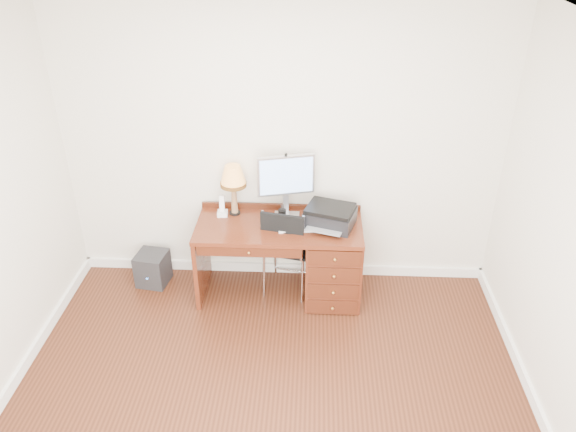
# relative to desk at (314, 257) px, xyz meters

# --- Properties ---
(ground) EXTENTS (4.00, 4.00, 0.00)m
(ground) POSITION_rel_desk_xyz_m (-0.32, -1.40, -0.41)
(ground) COLOR #34160B
(ground) RESTS_ON ground
(room_shell) EXTENTS (4.00, 4.00, 4.00)m
(room_shell) POSITION_rel_desk_xyz_m (-0.32, -0.77, -0.36)
(room_shell) COLOR silver
(room_shell) RESTS_ON ground
(desk) EXTENTS (1.50, 0.67, 0.75)m
(desk) POSITION_rel_desk_xyz_m (0.00, 0.00, 0.00)
(desk) COLOR #5A2313
(desk) RESTS_ON ground
(monitor) EXTENTS (0.51, 0.23, 0.60)m
(monitor) POSITION_rel_desk_xyz_m (-0.26, 0.18, 0.71)
(monitor) COLOR silver
(monitor) RESTS_ON desk
(keyboard) EXTENTS (0.39, 0.15, 0.01)m
(keyboard) POSITION_rel_desk_xyz_m (-0.13, -0.07, 0.34)
(keyboard) COLOR white
(keyboard) RESTS_ON desk
(mouse_pad) EXTENTS (0.22, 0.22, 0.04)m
(mouse_pad) POSITION_rel_desk_xyz_m (-0.22, -0.05, 0.35)
(mouse_pad) COLOR black
(mouse_pad) RESTS_ON desk
(printer) EXTENTS (0.50, 0.44, 0.19)m
(printer) POSITION_rel_desk_xyz_m (0.13, 0.02, 0.43)
(printer) COLOR black
(printer) RESTS_ON desk
(leg_lamp) EXTENTS (0.24, 0.24, 0.49)m
(leg_lamp) POSITION_rel_desk_xyz_m (-0.75, 0.19, 0.70)
(leg_lamp) COLOR black
(leg_lamp) RESTS_ON desk
(phone) EXTENTS (0.10, 0.10, 0.20)m
(phone) POSITION_rel_desk_xyz_m (-0.86, 0.15, 0.40)
(phone) COLOR white
(phone) RESTS_ON desk
(pen_cup) EXTENTS (0.07, 0.07, 0.09)m
(pen_cup) POSITION_rel_desk_xyz_m (-0.30, 0.12, 0.38)
(pen_cup) COLOR black
(pen_cup) RESTS_ON desk
(chair) EXTENTS (0.52, 0.52, 0.93)m
(chair) POSITION_rel_desk_xyz_m (-0.24, 0.01, 0.15)
(chair) COLOR black
(chair) RESTS_ON ground
(equipment_box) EXTENTS (0.32, 0.32, 0.33)m
(equipment_box) POSITION_rel_desk_xyz_m (-1.57, 0.10, -0.25)
(equipment_box) COLOR black
(equipment_box) RESTS_ON ground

